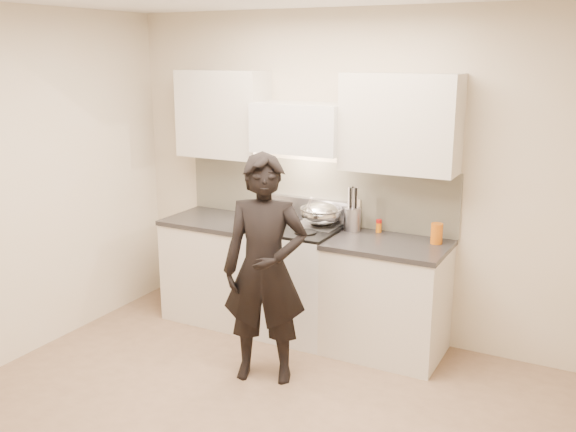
{
  "coord_description": "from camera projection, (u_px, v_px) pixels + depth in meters",
  "views": [
    {
      "loc": [
        2.05,
        -3.16,
        2.35
      ],
      "look_at": [
        -0.16,
        1.05,
        1.13
      ],
      "focal_mm": 40.0,
      "sensor_mm": 36.0,
      "label": 1
    }
  ],
  "objects": [
    {
      "name": "ground_plane",
      "position": [
        235.0,
        420.0,
        4.22
      ],
      "size": [
        4.0,
        4.0,
        0.0
      ],
      "primitive_type": "plane",
      "color": "#8A6D53"
    },
    {
      "name": "room_shell",
      "position": [
        253.0,
        172.0,
        4.17
      ],
      "size": [
        4.04,
        3.54,
        2.7
      ],
      "color": "beige",
      "rests_on": "ground"
    },
    {
      "name": "stove",
      "position": [
        294.0,
        279.0,
        5.46
      ],
      "size": [
        0.76,
        0.65,
        0.96
      ],
      "color": "silver",
      "rests_on": "ground"
    },
    {
      "name": "counter_right",
      "position": [
        387.0,
        298.0,
        5.09
      ],
      "size": [
        0.92,
        0.67,
        0.92
      ],
      "color": "beige",
      "rests_on": "ground"
    },
    {
      "name": "counter_left",
      "position": [
        217.0,
        267.0,
        5.81
      ],
      "size": [
        0.82,
        0.67,
        0.92
      ],
      "color": "beige",
      "rests_on": "ground"
    },
    {
      "name": "wok",
      "position": [
        321.0,
        213.0,
        5.31
      ],
      "size": [
        0.35,
        0.42,
        0.28
      ],
      "color": "#BCBCBC",
      "rests_on": "stove"
    },
    {
      "name": "stock_pot",
      "position": [
        264.0,
        216.0,
        5.28
      ],
      "size": [
        0.35,
        0.32,
        0.17
      ],
      "color": "#BCBCBC",
      "rests_on": "stove"
    },
    {
      "name": "utensil_crock",
      "position": [
        352.0,
        217.0,
        5.27
      ],
      "size": [
        0.14,
        0.14,
        0.36
      ],
      "color": "#B4B3BE",
      "rests_on": "counter_right"
    },
    {
      "name": "spice_jar",
      "position": [
        379.0,
        226.0,
        5.24
      ],
      "size": [
        0.05,
        0.05,
        0.11
      ],
      "color": "orange",
      "rests_on": "counter_right"
    },
    {
      "name": "oil_glass",
      "position": [
        437.0,
        233.0,
        4.92
      ],
      "size": [
        0.09,
        0.09,
        0.16
      ],
      "color": "#BA570D",
      "rests_on": "counter_right"
    },
    {
      "name": "person",
      "position": [
        265.0,
        270.0,
        4.59
      ],
      "size": [
        0.71,
        0.59,
        1.68
      ],
      "primitive_type": "imported",
      "rotation": [
        0.0,
        0.0,
        0.34
      ],
      "color": "black",
      "rests_on": "ground"
    }
  ]
}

